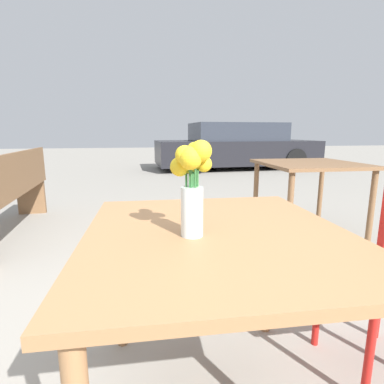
{
  "coord_description": "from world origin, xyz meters",
  "views": [
    {
      "loc": [
        -0.26,
        -0.93,
        1.04
      ],
      "look_at": [
        -0.09,
        -0.04,
        0.86
      ],
      "focal_mm": 28.0,
      "sensor_mm": 36.0,
      "label": 1
    }
  ],
  "objects_px": {
    "flower_vase": "(192,184)",
    "table_back": "(309,174)",
    "table_front": "(216,256)",
    "bench_near": "(14,189)",
    "parked_car": "(236,147)"
  },
  "relations": [
    {
      "from": "bench_near",
      "to": "table_back",
      "type": "relative_size",
      "value": 2.0
    },
    {
      "from": "flower_vase",
      "to": "bench_near",
      "type": "xyz_separation_m",
      "value": [
        -1.4,
        2.37,
        -0.41
      ]
    },
    {
      "from": "table_front",
      "to": "bench_near",
      "type": "relative_size",
      "value": 0.55
    },
    {
      "from": "flower_vase",
      "to": "table_back",
      "type": "xyz_separation_m",
      "value": [
        1.45,
        1.68,
        -0.23
      ]
    },
    {
      "from": "table_back",
      "to": "parked_car",
      "type": "height_order",
      "value": "parked_car"
    },
    {
      "from": "bench_near",
      "to": "table_back",
      "type": "distance_m",
      "value": 2.93
    },
    {
      "from": "flower_vase",
      "to": "parked_car",
      "type": "relative_size",
      "value": 0.07
    },
    {
      "from": "table_front",
      "to": "bench_near",
      "type": "bearing_deg",
      "value": 122.61
    },
    {
      "from": "table_front",
      "to": "bench_near",
      "type": "distance_m",
      "value": 2.77
    },
    {
      "from": "flower_vase",
      "to": "bench_near",
      "type": "height_order",
      "value": "flower_vase"
    },
    {
      "from": "flower_vase",
      "to": "bench_near",
      "type": "relative_size",
      "value": 0.17
    },
    {
      "from": "table_front",
      "to": "flower_vase",
      "type": "bearing_deg",
      "value": -155.2
    },
    {
      "from": "bench_near",
      "to": "parked_car",
      "type": "height_order",
      "value": "parked_car"
    },
    {
      "from": "table_front",
      "to": "parked_car",
      "type": "distance_m",
      "value": 7.87
    },
    {
      "from": "flower_vase",
      "to": "parked_car",
      "type": "height_order",
      "value": "parked_car"
    }
  ]
}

